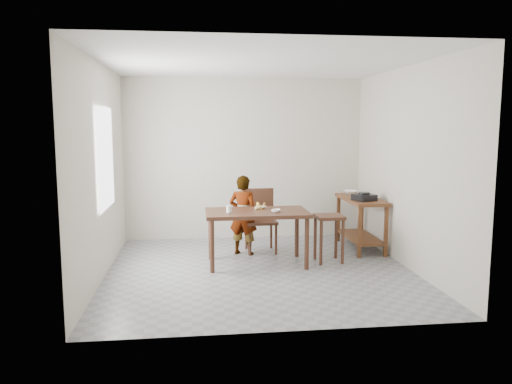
{
  "coord_description": "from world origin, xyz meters",
  "views": [
    {
      "loc": [
        -0.83,
        -6.39,
        1.92
      ],
      "look_at": [
        0.0,
        0.4,
        1.0
      ],
      "focal_mm": 35.0,
      "sensor_mm": 36.0,
      "label": 1
    }
  ],
  "objects": [
    {
      "name": "child",
      "position": [
        -0.14,
        0.87,
        0.59
      ],
      "size": [
        0.51,
        0.44,
        1.19
      ],
      "primitive_type": "imported",
      "rotation": [
        0.0,
        0.0,
        2.72
      ],
      "color": "white",
      "rests_on": "floor"
    },
    {
      "name": "dining_chair",
      "position": [
        0.14,
        0.97,
        0.48
      ],
      "size": [
        0.47,
        0.47,
        0.95
      ],
      "primitive_type": null,
      "rotation": [
        0.0,
        0.0,
        0.03
      ],
      "color": "#422517",
      "rests_on": "floor"
    },
    {
      "name": "wall_left",
      "position": [
        -2.02,
        0.0,
        1.35
      ],
      "size": [
        0.04,
        4.0,
        2.7
      ],
      "primitive_type": "cube",
      "color": "beige",
      "rests_on": "ground"
    },
    {
      "name": "ceiling",
      "position": [
        0.0,
        0.0,
        2.72
      ],
      "size": [
        4.0,
        4.0,
        0.04
      ],
      "primitive_type": "cube",
      "color": "white",
      "rests_on": "wall_back"
    },
    {
      "name": "glass_tumbler",
      "position": [
        -0.39,
        0.23,
        0.8
      ],
      "size": [
        0.1,
        0.1,
        0.1
      ],
      "primitive_type": "cylinder",
      "rotation": [
        0.0,
        0.0,
        0.43
      ],
      "color": "white",
      "rests_on": "dining_table"
    },
    {
      "name": "banana",
      "position": [
        0.07,
        0.45,
        0.78
      ],
      "size": [
        0.21,
        0.18,
        0.06
      ],
      "primitive_type": null,
      "rotation": [
        0.0,
        0.0,
        0.3
      ],
      "color": "#D3B852",
      "rests_on": "dining_table"
    },
    {
      "name": "window_pane",
      "position": [
        -1.97,
        0.2,
        1.5
      ],
      "size": [
        0.02,
        1.1,
        1.3
      ],
      "primitive_type": "cube",
      "color": "white",
      "rests_on": "wall_left"
    },
    {
      "name": "gas_burner",
      "position": [
        1.67,
        0.73,
        0.85
      ],
      "size": [
        0.36,
        0.36,
        0.09
      ],
      "primitive_type": "cube",
      "rotation": [
        0.0,
        0.0,
        0.34
      ],
      "color": "black",
      "rests_on": "prep_counter"
    },
    {
      "name": "wall_right",
      "position": [
        2.02,
        0.0,
        1.35
      ],
      "size": [
        0.04,
        4.0,
        2.7
      ],
      "primitive_type": "cube",
      "color": "beige",
      "rests_on": "ground"
    },
    {
      "name": "wall_back",
      "position": [
        0.0,
        2.02,
        1.35
      ],
      "size": [
        4.0,
        0.04,
        2.7
      ],
      "primitive_type": "cube",
      "color": "beige",
      "rests_on": "ground"
    },
    {
      "name": "dining_table",
      "position": [
        0.0,
        0.3,
        0.38
      ],
      "size": [
        1.4,
        0.8,
        0.75
      ],
      "primitive_type": null,
      "color": "#422517",
      "rests_on": "floor"
    },
    {
      "name": "stool",
      "position": [
        1.02,
        0.31,
        0.33
      ],
      "size": [
        0.39,
        0.39,
        0.67
      ],
      "primitive_type": null,
      "rotation": [
        0.0,
        0.0,
        0.02
      ],
      "color": "#422517",
      "rests_on": "floor"
    },
    {
      "name": "prep_counter",
      "position": [
        1.72,
        1.0,
        0.4
      ],
      "size": [
        0.5,
        1.2,
        0.8
      ],
      "primitive_type": null,
      "color": "#563018",
      "rests_on": "floor"
    },
    {
      "name": "serving_bowl",
      "position": [
        1.68,
        1.45,
        0.83
      ],
      "size": [
        0.3,
        0.3,
        0.06
      ],
      "primitive_type": "imported",
      "rotation": [
        0.0,
        0.0,
        -0.32
      ],
      "color": "white",
      "rests_on": "prep_counter"
    },
    {
      "name": "floor",
      "position": [
        0.0,
        0.0,
        -0.02
      ],
      "size": [
        4.0,
        4.0,
        0.04
      ],
      "primitive_type": "cube",
      "color": "gray",
      "rests_on": "ground"
    },
    {
      "name": "small_bowl",
      "position": [
        0.24,
        0.17,
        0.77
      ],
      "size": [
        0.15,
        0.15,
        0.04
      ],
      "primitive_type": "imported",
      "rotation": [
        0.0,
        0.0,
        0.27
      ],
      "color": "white",
      "rests_on": "dining_table"
    },
    {
      "name": "wall_front",
      "position": [
        0.0,
        -2.02,
        1.35
      ],
      "size": [
        4.0,
        0.04,
        2.7
      ],
      "primitive_type": "cube",
      "color": "beige",
      "rests_on": "ground"
    }
  ]
}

